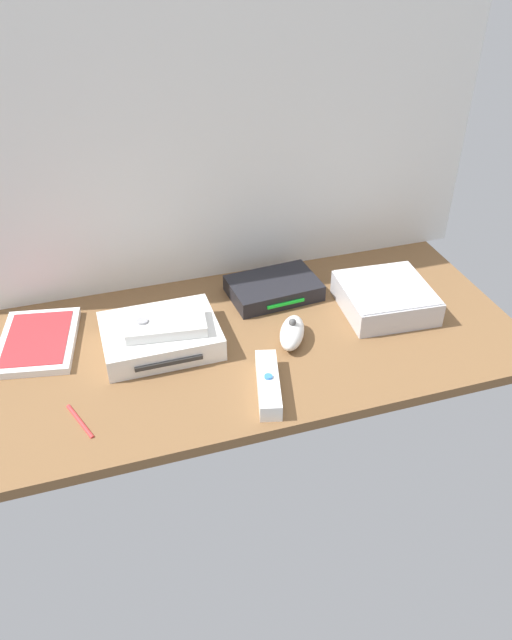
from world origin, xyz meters
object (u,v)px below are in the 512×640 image
remote_wand (268,384)px  remote_classic_pad (165,324)px  game_case (38,341)px  network_router (274,288)px  remote_nunchuk (292,333)px  mini_computer (385,297)px  stylus_pen (80,420)px  game_console (160,336)px

remote_wand → remote_classic_pad: bearing=144.3°
game_case → network_router: bearing=13.7°
game_case → remote_nunchuk: remote_nunchuk is taller
mini_computer → stylus_pen: mini_computer is taller
remote_nunchuk → mini_computer: bearing=39.9°
mini_computer → network_router: bearing=150.2°
game_case → remote_classic_pad: size_ratio=1.38×
network_router → remote_nunchuk: 16.08cm
remote_wand → remote_nunchuk: remote_nunchuk is taller
remote_wand → remote_classic_pad: size_ratio=1.00×
network_router → remote_classic_pad: remote_classic_pad is taller
remote_wand → stylus_pen: size_ratio=1.69×
network_router → remote_wand: (-10.32, -27.74, -0.19)cm
game_console → network_router: bearing=21.1°
game_console → remote_wand: bearing=-50.2°
mini_computer → network_router: 22.70cm
remote_nunchuk → network_router: bearing=111.2°
remote_nunchuk → stylus_pen: size_ratio=1.21×
game_case → remote_nunchuk: size_ratio=1.94×
mini_computer → game_case: mini_computer is taller
network_router → remote_classic_pad: bearing=-160.3°
network_router → remote_nunchuk: size_ratio=1.73×
remote_classic_pad → stylus_pen: (-16.99, -14.71, -5.06)cm
remote_classic_pad → stylus_pen: remote_classic_pad is taller
mini_computer → remote_nunchuk: (-21.48, -4.71, -0.60)cm
mini_computer → remote_classic_pad: size_ratio=1.19×
network_router → stylus_pen: 48.71cm
game_case → remote_classic_pad: (22.81, -8.18, 4.65)cm
remote_classic_pad → game_console: bearing=139.2°
mini_computer → stylus_pen: bearing=-166.7°
game_console → remote_wand: 23.32cm
game_console → game_case: (-21.83, 7.10, -1.44)cm
game_case → remote_nunchuk: (45.40, -13.16, 1.28)cm
network_router → remote_nunchuk: remote_nunchuk is taller
remote_classic_pad → network_router: bearing=31.3°
mini_computer → remote_nunchuk: size_ratio=1.66×
mini_computer → game_case: size_ratio=0.86×
network_router → remote_wand: bearing=-115.0°
mini_computer → remote_nunchuk: mini_computer is taller
game_case → stylus_pen: bearing=-65.5°
game_console → network_router: (25.35, 9.91, -0.50)cm
network_router → stylus_pen: size_ratio=2.10×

